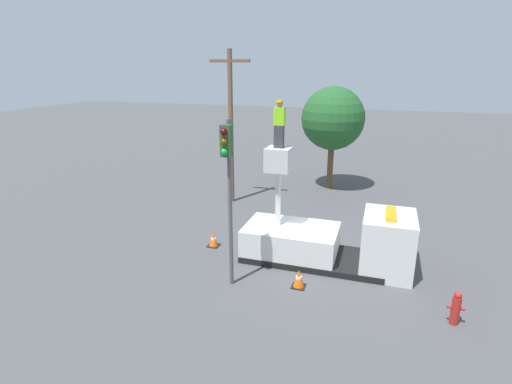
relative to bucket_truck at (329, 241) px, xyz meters
name	(u,v)px	position (x,y,z in m)	size (l,w,h in m)	color
ground_plane	(313,260)	(-0.60, 0.00, -0.87)	(120.00, 120.00, 0.00)	#4C4C4F
bucket_truck	(329,241)	(0.00, 0.00, 0.00)	(6.40, 2.38, 4.42)	black
worker	(279,124)	(-2.08, 0.00, 4.43)	(0.40, 0.26, 1.75)	#38383D
traffic_light_pole	(228,173)	(-3.01, -2.83, 3.20)	(0.34, 0.57, 5.77)	#515156
fire_hydrant	(456,308)	(4.13, -2.80, -0.35)	(0.50, 0.26, 1.07)	#B2231E
traffic_cone_rear	(213,240)	(-4.87, -0.05, -0.58)	(0.49, 0.49, 0.62)	black
traffic_cone_curbside	(299,279)	(-0.72, -2.18, -0.56)	(0.48, 0.48, 0.66)	black
tree_left_bg	(333,119)	(-1.39, 10.03, 3.46)	(3.77, 3.77, 6.24)	brown
utility_pole	(231,123)	(-6.27, 5.75, 3.55)	(2.20, 0.26, 8.19)	brown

